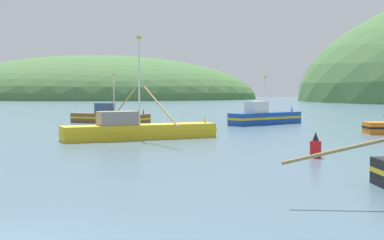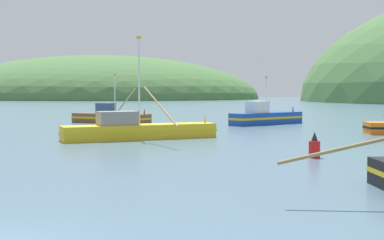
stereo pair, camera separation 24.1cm
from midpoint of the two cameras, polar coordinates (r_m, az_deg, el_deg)
hill_mid_left at (r=250.37m, az=-10.25°, el=2.34°), size 151.79×121.43×40.76m
fishing_boat_blue at (r=56.75m, az=8.26°, el=0.34°), size 8.12×8.41×5.25m
fishing_boat_yellow at (r=39.14m, az=-5.88°, el=-1.07°), size 11.27×12.97×7.76m
fishing_boat_brown at (r=58.94m, az=-8.91°, el=0.32°), size 9.73×4.61×5.56m
channel_buoy at (r=28.95m, az=13.62°, el=-2.94°), size 0.62×0.62×1.42m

